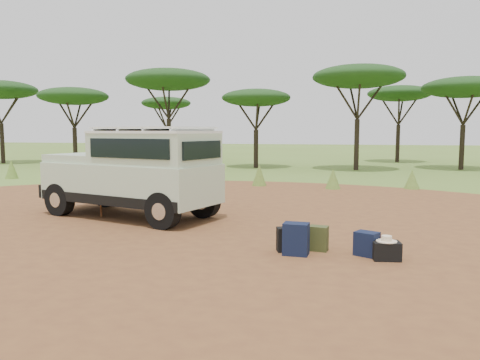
% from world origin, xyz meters
% --- Properties ---
extents(ground, '(140.00, 140.00, 0.00)m').
position_xyz_m(ground, '(0.00, 0.00, 0.00)').
color(ground, olive).
rests_on(ground, ground).
extents(dirt_clearing, '(23.00, 23.00, 0.01)m').
position_xyz_m(dirt_clearing, '(0.00, 0.00, 0.00)').
color(dirt_clearing, brown).
rests_on(dirt_clearing, ground).
extents(grass_fringe, '(36.60, 1.60, 0.90)m').
position_xyz_m(grass_fringe, '(0.12, 8.67, 0.40)').
color(grass_fringe, olive).
rests_on(grass_fringe, ground).
extents(acacia_treeline, '(46.70, 13.20, 6.26)m').
position_xyz_m(acacia_treeline, '(0.75, 19.81, 4.87)').
color(acacia_treeline, black).
rests_on(acacia_treeline, ground).
extents(safari_vehicle, '(5.14, 3.21, 2.36)m').
position_xyz_m(safari_vehicle, '(-1.84, 1.12, 1.14)').
color(safari_vehicle, beige).
rests_on(safari_vehicle, ground).
extents(walking_staff, '(0.17, 0.34, 1.44)m').
position_xyz_m(walking_staff, '(-2.63, 0.73, 0.72)').
color(walking_staff, brown).
rests_on(walking_staff, ground).
extents(backpack_black, '(0.40, 0.34, 0.46)m').
position_xyz_m(backpack_black, '(2.47, -1.49, 0.23)').
color(backpack_black, black).
rests_on(backpack_black, ground).
extents(backpack_navy, '(0.47, 0.35, 0.59)m').
position_xyz_m(backpack_navy, '(2.68, -1.70, 0.30)').
color(backpack_navy, '#101C34').
rests_on(backpack_navy, ground).
extents(backpack_olive, '(0.37, 0.29, 0.48)m').
position_xyz_m(backpack_olive, '(3.06, -1.30, 0.24)').
color(backpack_olive, '#404921').
rests_on(backpack_olive, ground).
extents(duffel_navy, '(0.49, 0.45, 0.44)m').
position_xyz_m(duffel_navy, '(3.93, -1.47, 0.22)').
color(duffel_navy, '#101C34').
rests_on(duffel_navy, ground).
extents(hard_case, '(0.51, 0.40, 0.33)m').
position_xyz_m(hard_case, '(4.26, -1.67, 0.17)').
color(hard_case, black).
rests_on(hard_case, ground).
extents(stuff_sack, '(0.33, 0.33, 0.28)m').
position_xyz_m(stuff_sack, '(2.59, -1.59, 0.14)').
color(stuff_sack, black).
rests_on(stuff_sack, ground).
extents(safari_hat, '(0.36, 0.36, 0.10)m').
position_xyz_m(safari_hat, '(4.26, -1.67, 0.37)').
color(safari_hat, beige).
rests_on(safari_hat, hard_case).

